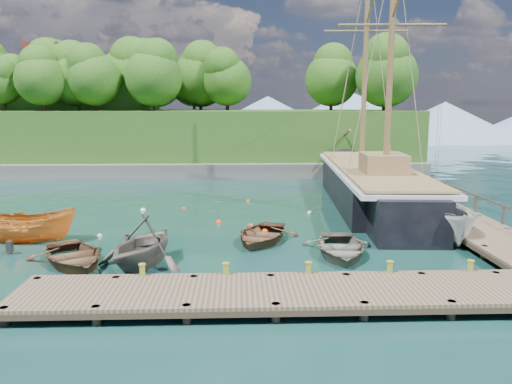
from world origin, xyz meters
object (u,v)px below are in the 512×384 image
at_px(rowboat_0, 73,264).
at_px(cabin_boat_white, 449,240).
at_px(motorboat_orange, 31,242).
at_px(schooner, 371,188).
at_px(rowboat_1, 143,266).
at_px(rowboat_2, 261,241).
at_px(rowboat_3, 340,255).

height_order(rowboat_0, cabin_boat_white, cabin_boat_white).
xyz_separation_m(motorboat_orange, schooner, (19.13, 8.49, 1.11)).
relative_size(rowboat_1, rowboat_2, 0.98).
bearing_deg(schooner, rowboat_1, -132.38).
height_order(rowboat_1, rowboat_2, rowboat_1).
xyz_separation_m(rowboat_3, schooner, (4.35, 11.15, 1.11)).
distance_m(rowboat_0, rowboat_3, 11.61).
bearing_deg(motorboat_orange, cabin_boat_white, -91.78).
relative_size(rowboat_1, cabin_boat_white, 0.82).
relative_size(rowboat_2, cabin_boat_white, 0.84).
xyz_separation_m(rowboat_1, rowboat_2, (5.13, 3.61, 0.00)).
height_order(rowboat_1, rowboat_3, rowboat_1).
relative_size(rowboat_1, schooner, 0.16).
xyz_separation_m(rowboat_0, rowboat_2, (8.14, 3.21, 0.00)).
bearing_deg(cabin_boat_white, rowboat_0, -160.92).
distance_m(rowboat_0, motorboat_orange, 4.73).
xyz_separation_m(rowboat_0, rowboat_3, (11.58, 0.83, 0.00)).
bearing_deg(cabin_boat_white, rowboat_1, -157.34).
relative_size(cabin_boat_white, schooner, 0.19).
bearing_deg(rowboat_3, motorboat_orange, 175.09).
bearing_deg(rowboat_1, schooner, 63.28).
bearing_deg(rowboat_3, rowboat_2, 150.58).
bearing_deg(rowboat_2, motorboat_orange, -161.73).
xyz_separation_m(motorboat_orange, cabin_boat_white, (20.75, -0.31, 0.00)).
xyz_separation_m(rowboat_1, rowboat_3, (8.56, 1.23, 0.00)).
xyz_separation_m(rowboat_2, cabin_boat_white, (9.41, -0.03, 0.00)).
bearing_deg(schooner, rowboat_3, -107.48).
distance_m(cabin_boat_white, schooner, 9.01).
height_order(rowboat_0, rowboat_2, rowboat_0).
bearing_deg(rowboat_1, cabin_boat_white, 33.34).
bearing_deg(rowboat_2, rowboat_1, -125.13).
distance_m(rowboat_2, schooner, 11.78).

